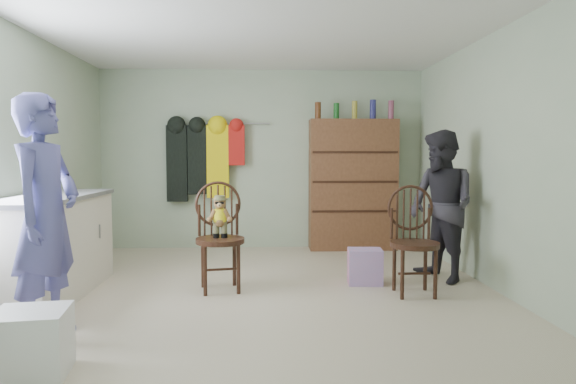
{
  "coord_description": "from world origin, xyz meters",
  "views": [
    {
      "loc": [
        0.02,
        -4.76,
        1.3
      ],
      "look_at": [
        0.25,
        0.2,
        0.95
      ],
      "focal_mm": 32.0,
      "sensor_mm": 36.0,
      "label": 1
    }
  ],
  "objects": [
    {
      "name": "ground_plane",
      "position": [
        0.0,
        0.0,
        0.0
      ],
      "size": [
        5.0,
        5.0,
        0.0
      ],
      "primitive_type": "plane",
      "color": "beige",
      "rests_on": "ground"
    },
    {
      "name": "room_walls",
      "position": [
        0.0,
        0.53,
        1.58
      ],
      "size": [
        5.0,
        5.0,
        5.0
      ],
      "color": "#B2C2A3",
      "rests_on": "ground"
    },
    {
      "name": "counter",
      "position": [
        -1.95,
        0.0,
        0.47
      ],
      "size": [
        0.64,
        1.86,
        0.94
      ],
      "color": "silver",
      "rests_on": "ground"
    },
    {
      "name": "plastic_tub",
      "position": [
        -1.36,
        -1.74,
        0.2
      ],
      "size": [
        0.46,
        0.44,
        0.39
      ],
      "primitive_type": "cube",
      "rotation": [
        0.0,
        0.0,
        0.13
      ],
      "color": "white",
      "rests_on": "ground"
    },
    {
      "name": "chair_front",
      "position": [
        -0.42,
        0.19,
        0.6
      ],
      "size": [
        0.54,
        0.54,
        1.05
      ],
      "rotation": [
        0.0,
        0.0,
        0.18
      ],
      "color": "#381E13",
      "rests_on": "ground"
    },
    {
      "name": "chair_far",
      "position": [
        1.42,
        -0.04,
        0.55
      ],
      "size": [
        0.46,
        0.46,
        1.02
      ],
      "rotation": [
        0.0,
        0.0,
        -0.02
      ],
      "color": "#381E13",
      "rests_on": "ground"
    },
    {
      "name": "striped_bag",
      "position": [
        1.04,
        0.33,
        0.18
      ],
      "size": [
        0.36,
        0.29,
        0.36
      ],
      "primitive_type": "cube",
      "rotation": [
        0.0,
        0.0,
        -0.08
      ],
      "color": "pink",
      "rests_on": "ground"
    },
    {
      "name": "person_left",
      "position": [
        -1.54,
        -1.06,
        0.87
      ],
      "size": [
        0.51,
        0.69,
        1.74
      ],
      "primitive_type": "imported",
      "rotation": [
        0.0,
        0.0,
        1.42
      ],
      "color": "#54549A",
      "rests_on": "ground"
    },
    {
      "name": "person_right",
      "position": [
        1.85,
        0.43,
        0.79
      ],
      "size": [
        0.8,
        0.91,
        1.57
      ],
      "primitive_type": "imported",
      "rotation": [
        0.0,
        0.0,
        -1.25
      ],
      "color": "#2D2B33",
      "rests_on": "ground"
    },
    {
      "name": "dresser",
      "position": [
        1.25,
        2.3,
        0.91
      ],
      "size": [
        1.2,
        0.39,
        2.06
      ],
      "color": "brown",
      "rests_on": "ground"
    },
    {
      "name": "coat_rack",
      "position": [
        -0.83,
        2.38,
        1.25
      ],
      "size": [
        1.42,
        0.12,
        1.09
      ],
      "color": "#99999E",
      "rests_on": "ground"
    }
  ]
}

